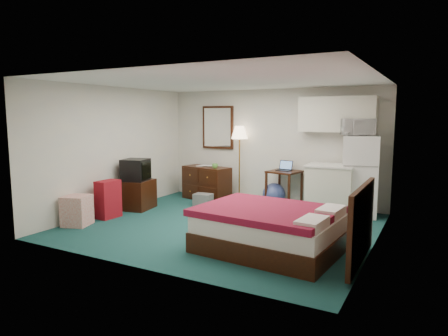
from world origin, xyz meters
The scene contains 25 objects.
floor centered at (0.00, 0.00, 0.00)m, with size 5.00×4.50×0.01m, color #102E2C.
ceiling centered at (0.00, 0.00, 2.50)m, with size 5.00×4.50×0.01m, color silver.
walls centered at (0.00, 0.00, 1.25)m, with size 5.01×4.51×2.50m.
mirror centered at (-1.35, 2.22, 1.65)m, with size 0.80×0.06×1.00m, color white, non-canonical shape.
upper_cabinets centered at (1.45, 2.08, 1.95)m, with size 1.50×0.35×0.70m, color beige, non-canonical shape.
headboard centered at (2.46, -0.82, 0.55)m, with size 0.06×1.56×1.00m, color black, non-canonical shape.
dresser centered at (-1.40, 1.78, 0.38)m, with size 1.12×0.51×0.76m, color black, non-canonical shape.
floor_lamp centered at (-0.70, 2.05, 0.85)m, with size 0.37×0.37×1.69m, color #C78230, non-canonical shape.
desk centered at (0.42, 1.93, 0.38)m, with size 0.61×0.61×0.77m, color black, non-canonical shape.
exercise_ball centered at (0.20, 1.91, 0.24)m, with size 0.49×0.49×0.49m, color navy.
kitchen_counter centered at (1.45, 1.72, 0.47)m, with size 0.86×0.66×0.95m, color beige, non-canonical shape.
fridge centered at (1.96, 1.88, 0.77)m, with size 0.64×0.64×1.55m, color white, non-canonical shape.
bed centered at (1.21, -0.82, 0.30)m, with size 1.90×1.48×0.61m, color maroon, non-canonical shape.
tv_stand centered at (-2.21, 0.28, 0.30)m, with size 0.60×0.66×0.60m, color black, non-canonical shape.
suitcase centered at (-2.18, -0.55, 0.36)m, with size 0.27×0.44×0.71m, color maroon, non-canonical shape.
retail_box centered at (-2.28, -1.21, 0.27)m, with size 0.42×0.42×0.53m, color silver, non-canonical shape.
file_bin centered at (-1.12, 1.16, 0.13)m, with size 0.37×0.28×0.26m, color slate, non-canonical shape.
cardboard_box_a centered at (-0.23, 1.22, 0.11)m, with size 0.26×0.22×0.22m, color #A67F43, non-canonical shape.
cardboard_box_b centered at (0.27, 1.14, 0.13)m, with size 0.21×0.25×0.25m, color #A67F43, non-canonical shape.
laptop centered at (0.41, 1.92, 0.87)m, with size 0.30×0.24×0.21m, color black, non-canonical shape.
crt_tv centered at (-2.17, 0.24, 0.82)m, with size 0.48×0.52×0.44m, color black, non-canonical shape.
microwave centered at (1.89, 1.87, 1.75)m, with size 0.58×0.32×0.39m, color white.
book_a centered at (-1.64, 1.83, 0.88)m, with size 0.18×0.02×0.24m, color #A67F43.
book_b centered at (-1.44, 1.92, 0.86)m, with size 0.15×0.02×0.20m, color #A67F43.
mug centered at (-1.09, 1.62, 0.83)m, with size 0.13×0.10×0.13m, color #589E3D.
Camera 1 is at (3.27, -6.02, 1.92)m, focal length 32.00 mm.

